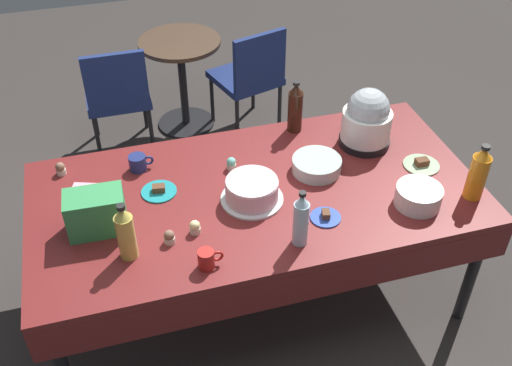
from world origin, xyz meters
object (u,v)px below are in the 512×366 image
at_px(cupcake_lemon, 61,169).
at_px(coffee_mug_red, 207,259).
at_px(dessert_plate_sage, 421,164).
at_px(ceramic_snack_bowl, 418,196).
at_px(dessert_plate_cobalt, 326,217).
at_px(maroon_chair_left, 117,93).
at_px(soda_bottle_orange_juice, 478,173).
at_px(cupcake_berry, 195,227).
at_px(coffee_mug_navy, 138,163).
at_px(round_cafe_table, 182,68).
at_px(cupcake_rose, 231,164).
at_px(soda_bottle_cola, 295,108).
at_px(soda_bottle_water, 301,220).
at_px(slow_cooker, 367,120).
at_px(dessert_plate_teal, 159,191).
at_px(soda_bottle_ginger_ale, 126,233).
at_px(glass_salad_bowl, 317,165).
at_px(maroon_chair_right, 250,74).
at_px(cupcake_mint, 169,237).
at_px(frosted_layer_cake, 252,191).
at_px(potluck_table, 256,200).
at_px(soda_carton, 96,212).

bearing_deg(cupcake_lemon, coffee_mug_red, -55.34).
bearing_deg(dessert_plate_sage, ceramic_snack_bowl, -122.13).
bearing_deg(cupcake_lemon, dessert_plate_cobalt, -30.43).
bearing_deg(maroon_chair_left, soda_bottle_orange_juice, -51.20).
distance_m(ceramic_snack_bowl, cupcake_berry, 1.07).
height_order(coffee_mug_navy, round_cafe_table, coffee_mug_navy).
bearing_deg(cupcake_rose, soda_bottle_cola, 30.39).
xyz_separation_m(coffee_mug_navy, round_cafe_table, (0.48, 1.49, -0.29)).
distance_m(dessert_plate_cobalt, soda_bottle_water, 0.24).
xyz_separation_m(slow_cooker, dessert_plate_sage, (0.21, -0.26, -0.14)).
xyz_separation_m(dessert_plate_teal, soda_bottle_orange_juice, (1.46, -0.45, 0.13)).
bearing_deg(soda_bottle_ginger_ale, soda_bottle_cola, 35.83).
height_order(glass_salad_bowl, soda_bottle_cola, soda_bottle_cola).
bearing_deg(maroon_chair_left, maroon_chair_right, 0.18).
bearing_deg(glass_salad_bowl, cupcake_mint, -159.19).
height_order(glass_salad_bowl, dessert_plate_teal, glass_salad_bowl).
relative_size(dessert_plate_teal, coffee_mug_red, 1.55).
bearing_deg(frosted_layer_cake, soda_bottle_cola, 52.75).
bearing_deg(soda_bottle_water, ceramic_snack_bowl, 7.85).
height_order(dessert_plate_sage, soda_bottle_water, soda_bottle_water).
bearing_deg(dessert_plate_sage, coffee_mug_navy, 165.01).
relative_size(slow_cooker, cupcake_berry, 4.92).
xyz_separation_m(cupcake_rose, coffee_mug_navy, (-0.46, 0.13, 0.01)).
xyz_separation_m(soda_bottle_ginger_ale, maroon_chair_left, (0.10, 1.87, -0.39)).
bearing_deg(maroon_chair_left, ceramic_snack_bowl, -56.50).
relative_size(cupcake_lemon, soda_bottle_orange_juice, 0.23).
distance_m(slow_cooker, dessert_plate_cobalt, 0.67).
xyz_separation_m(potluck_table, soda_carton, (-0.76, -0.06, 0.16)).
relative_size(dessert_plate_sage, coffee_mug_red, 1.66).
bearing_deg(cupcake_lemon, potluck_table, -24.02).
bearing_deg(potluck_table, dessert_plate_cobalt, -47.55).
bearing_deg(dessert_plate_sage, soda_carton, -179.32).
bearing_deg(cupcake_berry, dessert_plate_sage, 7.69).
relative_size(slow_cooker, round_cafe_table, 0.46).
distance_m(slow_cooker, soda_bottle_ginger_ale, 1.41).
distance_m(dessert_plate_sage, cupcake_berry, 1.24).
bearing_deg(round_cafe_table, slow_cooker, -65.61).
bearing_deg(maroon_chair_right, soda_carton, -125.45).
xyz_separation_m(cupcake_rose, round_cafe_table, (0.02, 1.62, -0.28)).
bearing_deg(soda_carton, coffee_mug_red, -38.41).
height_order(slow_cooker, coffee_mug_red, slow_cooker).
relative_size(coffee_mug_red, round_cafe_table, 0.16).
distance_m(potluck_table, slow_cooker, 0.74).
bearing_deg(ceramic_snack_bowl, cupcake_rose, 146.64).
distance_m(cupcake_mint, soda_bottle_cola, 1.09).
relative_size(slow_cooker, ceramic_snack_bowl, 1.50).
relative_size(cupcake_lemon, soda_bottle_ginger_ale, 0.23).
bearing_deg(maroon_chair_right, glass_salad_bowl, -92.95).
bearing_deg(cupcake_mint, dessert_plate_sage, 8.27).
relative_size(potluck_table, dessert_plate_cobalt, 15.19).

